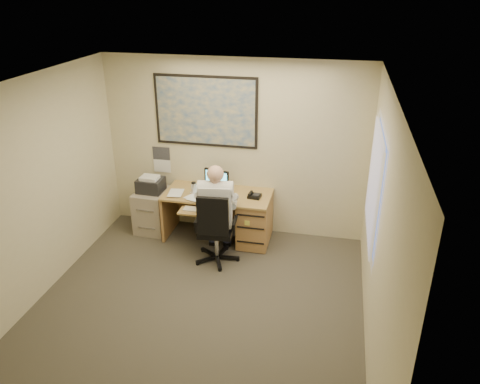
% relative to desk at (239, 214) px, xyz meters
% --- Properties ---
extents(room_shell, '(4.00, 4.50, 2.70)m').
position_rel_desk_xyz_m(room_shell, '(-0.16, -1.90, 0.91)').
color(room_shell, '#3E3A30').
rests_on(room_shell, ground).
extents(desk, '(1.60, 0.97, 1.07)m').
position_rel_desk_xyz_m(desk, '(0.00, 0.00, 0.00)').
color(desk, tan).
rests_on(desk, ground).
extents(world_map, '(1.56, 0.03, 1.06)m').
position_rel_desk_xyz_m(world_map, '(-0.58, 0.33, 1.46)').
color(world_map, '#1E4C93').
rests_on(world_map, room_shell).
extents(wall_calendar, '(0.28, 0.01, 0.42)m').
position_rel_desk_xyz_m(wall_calendar, '(-1.33, 0.34, 0.64)').
color(wall_calendar, white).
rests_on(wall_calendar, room_shell).
extents(window_blinds, '(0.06, 1.40, 1.30)m').
position_rel_desk_xyz_m(window_blinds, '(1.81, -1.10, 1.11)').
color(window_blinds, '#EFE7CE').
rests_on(window_blinds, room_shell).
extents(filing_cabinet, '(0.50, 0.59, 0.93)m').
position_rel_desk_xyz_m(filing_cabinet, '(-1.41, 0.02, -0.04)').
color(filing_cabinet, '#A29582').
rests_on(filing_cabinet, ground).
extents(office_chair, '(0.69, 0.69, 1.09)m').
position_rel_desk_xyz_m(office_chair, '(-0.20, -0.69, -0.12)').
color(office_chair, black).
rests_on(office_chair, ground).
extents(person, '(0.73, 0.95, 1.43)m').
position_rel_desk_xyz_m(person, '(-0.19, -0.61, 0.28)').
color(person, silver).
rests_on(person, office_chair).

